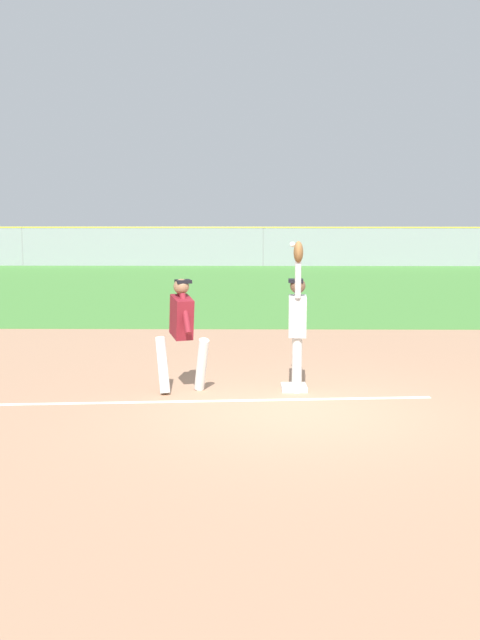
{
  "coord_description": "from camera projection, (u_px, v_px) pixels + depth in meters",
  "views": [
    {
      "loc": [
        -0.62,
        -10.59,
        2.91
      ],
      "look_at": [
        -0.75,
        1.35,
        1.05
      ],
      "focal_mm": 44.36,
      "sensor_mm": 36.0,
      "label": 1
    }
  ],
  "objects": [
    {
      "name": "ground_plane",
      "position": [
        293.0,
        410.0,
        10.9
      ],
      "size": [
        73.09,
        73.09,
        0.0
      ],
      "primitive_type": "plane",
      "color": "tan"
    },
    {
      "name": "outfield_grass",
      "position": [
        268.0,
        288.0,
        25.65
      ],
      "size": [
        41.17,
        16.38,
        0.01
      ],
      "primitive_type": "cube",
      "color": "#478438",
      "rests_on": "ground_plane"
    },
    {
      "name": "chalk_foul_line",
      "position": [
        16.0,
        404.0,
        11.2
      ],
      "size": [
        11.97,
        1.05,
        0.01
      ],
      "primitive_type": "cube",
      "rotation": [
        0.0,
        0.0,
        0.08
      ],
      "color": "white",
      "rests_on": "ground_plane"
    },
    {
      "name": "first_base",
      "position": [
        294.0,
        387.0,
        12.04
      ],
      "size": [
        0.39,
        0.39,
        0.08
      ],
      "primitive_type": "cube",
      "rotation": [
        0.0,
        0.0,
        0.03
      ],
      "color": "white",
      "rests_on": "ground_plane"
    },
    {
      "name": "fielder",
      "position": [
        297.0,
        318.0,
        11.81
      ],
      "size": [
        0.29,
        0.89,
        2.28
      ],
      "rotation": [
        0.0,
        0.0,
        3.09
      ],
      "color": "silver",
      "rests_on": "ground_plane"
    },
    {
      "name": "runner",
      "position": [
        182.0,
        327.0,
        11.74
      ],
      "size": [
        0.87,
        0.82,
        1.72
      ],
      "rotation": [
        0.0,
        0.0,
        0.34
      ],
      "color": "white",
      "rests_on": "ground_plane"
    },
    {
      "name": "baseball",
      "position": [
        292.0,
        244.0,
        11.55
      ],
      "size": [
        0.07,
        0.07,
        0.07
      ],
      "primitive_type": "sphere",
      "color": "white"
    },
    {
      "name": "outfield_fence",
      "position": [
        263.0,
        247.0,
        33.62
      ],
      "size": [
        41.25,
        0.08,
        1.67
      ],
      "color": "#93999E",
      "rests_on": "ground_plane"
    },
    {
      "name": "parked_car_black",
      "position": [
        104.0,
        245.0,
        37.14
      ],
      "size": [
        4.57,
        2.47,
        1.25
      ],
      "rotation": [
        0.0,
        0.0,
        0.1
      ],
      "color": "black",
      "rests_on": "ground_plane"
    },
    {
      "name": "parked_car_red",
      "position": [
        227.0,
        246.0,
        36.75
      ],
      "size": [
        4.55,
        2.42,
        1.25
      ],
      "rotation": [
        0.0,
        0.0,
        0.09
      ],
      "color": "#B21E1E",
      "rests_on": "ground_plane"
    },
    {
      "name": "parked_car_green",
      "position": [
        374.0,
        246.0,
        36.9
      ],
      "size": [
        4.52,
        2.35,
        1.25
      ],
      "rotation": [
        0.0,
        0.0,
        0.07
      ],
      "color": "#1E6B33",
      "rests_on": "ground_plane"
    }
  ]
}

